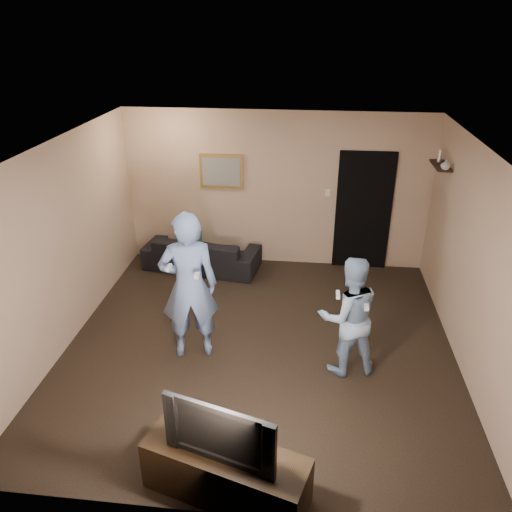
# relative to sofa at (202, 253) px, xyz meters

# --- Properties ---
(ground) EXTENTS (5.00, 5.00, 0.00)m
(ground) POSITION_rel_sofa_xyz_m (1.21, -2.10, -0.28)
(ground) COLOR black
(ground) RESTS_ON ground
(ceiling) EXTENTS (5.00, 5.00, 0.04)m
(ceiling) POSITION_rel_sofa_xyz_m (1.21, -2.10, 2.32)
(ceiling) COLOR silver
(ceiling) RESTS_ON wall_back
(wall_back) EXTENTS (5.00, 0.04, 2.60)m
(wall_back) POSITION_rel_sofa_xyz_m (1.21, 0.40, 1.02)
(wall_back) COLOR tan
(wall_back) RESTS_ON ground
(wall_front) EXTENTS (5.00, 0.04, 2.60)m
(wall_front) POSITION_rel_sofa_xyz_m (1.21, -4.60, 1.02)
(wall_front) COLOR tan
(wall_front) RESTS_ON ground
(wall_left) EXTENTS (0.04, 5.00, 2.60)m
(wall_left) POSITION_rel_sofa_xyz_m (-1.29, -2.10, 1.02)
(wall_left) COLOR tan
(wall_left) RESTS_ON ground
(wall_right) EXTENTS (0.04, 5.00, 2.60)m
(wall_right) POSITION_rel_sofa_xyz_m (3.71, -2.10, 1.02)
(wall_right) COLOR tan
(wall_right) RESTS_ON ground
(sofa) EXTENTS (2.01, 1.02, 0.56)m
(sofa) POSITION_rel_sofa_xyz_m (0.00, 0.00, 0.00)
(sofa) COLOR black
(sofa) RESTS_ON ground
(throw_pillow) EXTENTS (0.46, 0.27, 0.44)m
(throw_pillow) POSITION_rel_sofa_xyz_m (-0.21, 0.00, 0.20)
(throw_pillow) COLOR #1B524A
(throw_pillow) RESTS_ON sofa
(painting_frame) EXTENTS (0.72, 0.05, 0.57)m
(painting_frame) POSITION_rel_sofa_xyz_m (0.31, 0.38, 1.32)
(painting_frame) COLOR olive
(painting_frame) RESTS_ON wall_back
(painting_canvas) EXTENTS (0.62, 0.01, 0.47)m
(painting_canvas) POSITION_rel_sofa_xyz_m (0.31, 0.35, 1.32)
(painting_canvas) COLOR slate
(painting_canvas) RESTS_ON painting_frame
(doorway) EXTENTS (0.90, 0.06, 2.00)m
(doorway) POSITION_rel_sofa_xyz_m (2.66, 0.37, 0.72)
(doorway) COLOR black
(doorway) RESTS_ON ground
(light_switch) EXTENTS (0.08, 0.02, 0.12)m
(light_switch) POSITION_rel_sofa_xyz_m (2.06, 0.38, 1.02)
(light_switch) COLOR silver
(light_switch) RESTS_ON wall_back
(wall_shelf) EXTENTS (0.20, 0.60, 0.03)m
(wall_shelf) POSITION_rel_sofa_xyz_m (3.60, -0.30, 1.71)
(wall_shelf) COLOR black
(wall_shelf) RESTS_ON wall_right
(shelf_vase) EXTENTS (0.17, 0.17, 0.14)m
(shelf_vase) POSITION_rel_sofa_xyz_m (3.60, -0.55, 1.79)
(shelf_vase) COLOR silver
(shelf_vase) RESTS_ON wall_shelf
(shelf_figurine) EXTENTS (0.06, 0.06, 0.18)m
(shelf_figurine) POSITION_rel_sofa_xyz_m (3.60, -0.16, 1.81)
(shelf_figurine) COLOR silver
(shelf_figurine) RESTS_ON wall_shelf
(tv_console) EXTENTS (1.55, 0.88, 0.53)m
(tv_console) POSITION_rel_sofa_xyz_m (1.15, -4.39, -0.03)
(tv_console) COLOR black
(tv_console) RESTS_ON ground
(television) EXTENTS (1.01, 0.42, 0.58)m
(television) POSITION_rel_sofa_xyz_m (1.15, -4.39, 0.52)
(television) COLOR black
(television) RESTS_ON tv_console
(wii_player_left) EXTENTS (0.79, 0.62, 1.93)m
(wii_player_left) POSITION_rel_sofa_xyz_m (0.38, -2.35, 0.68)
(wii_player_left) COLOR #718EC4
(wii_player_left) RESTS_ON ground
(wii_player_right) EXTENTS (0.85, 0.73, 1.51)m
(wii_player_right) POSITION_rel_sofa_xyz_m (2.29, -2.47, 0.47)
(wii_player_right) COLOR #91B1D3
(wii_player_right) RESTS_ON ground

